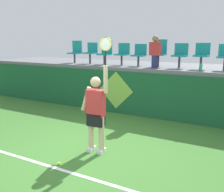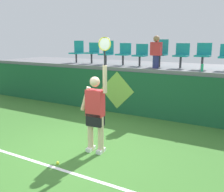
# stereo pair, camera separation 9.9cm
# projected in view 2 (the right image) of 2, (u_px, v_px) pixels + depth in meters

# --- Properties ---
(ground_plane) EXTENTS (40.00, 40.00, 0.00)m
(ground_plane) POSITION_uv_depth(u_px,v_px,m) (82.00, 152.00, 5.79)
(ground_plane) COLOR #3D752D
(court_back_wall) EXTENTS (14.00, 0.20, 1.44)m
(court_back_wall) POSITION_uv_depth(u_px,v_px,m) (141.00, 94.00, 8.40)
(court_back_wall) COLOR #195633
(court_back_wall) RESTS_ON ground_plane
(spectator_platform) EXTENTS (14.00, 2.85, 0.12)m
(spectator_platform) POSITION_uv_depth(u_px,v_px,m) (156.00, 67.00, 9.40)
(spectator_platform) COLOR slate
(spectator_platform) RESTS_ON court_back_wall
(court_baseline_stripe) EXTENTS (12.60, 0.08, 0.01)m
(court_baseline_stripe) POSITION_uv_depth(u_px,v_px,m) (55.00, 168.00, 5.05)
(court_baseline_stripe) COLOR white
(court_baseline_stripe) RESTS_ON ground_plane
(tennis_player) EXTENTS (0.75, 0.29, 2.51)m
(tennis_player) POSITION_uv_depth(u_px,v_px,m) (95.00, 111.00, 5.60)
(tennis_player) COLOR white
(tennis_player) RESTS_ON ground_plane
(tennis_ball) EXTENTS (0.07, 0.07, 0.07)m
(tennis_ball) POSITION_uv_depth(u_px,v_px,m) (58.00, 163.00, 5.19)
(tennis_ball) COLOR #D1E533
(tennis_ball) RESTS_ON ground_plane
(water_bottle) EXTENTS (0.07, 0.07, 0.22)m
(water_bottle) POSITION_uv_depth(u_px,v_px,m) (202.00, 68.00, 7.45)
(water_bottle) COLOR #26B272
(water_bottle) RESTS_ON spectator_platform
(stadium_chair_0) EXTENTS (0.44, 0.42, 0.86)m
(stadium_chair_0) POSITION_uv_depth(u_px,v_px,m) (77.00, 51.00, 10.29)
(stadium_chair_0) COLOR #38383D
(stadium_chair_0) RESTS_ON spectator_platform
(stadium_chair_1) EXTENTS (0.44, 0.42, 0.79)m
(stadium_chair_1) POSITION_uv_depth(u_px,v_px,m) (92.00, 52.00, 9.93)
(stadium_chair_1) COLOR #38383D
(stadium_chair_1) RESTS_ON spectator_platform
(stadium_chair_2) EXTENTS (0.44, 0.42, 0.87)m
(stadium_chair_2) POSITION_uv_depth(u_px,v_px,m) (107.00, 52.00, 9.63)
(stadium_chair_2) COLOR #38383D
(stadium_chair_2) RESTS_ON spectator_platform
(stadium_chair_3) EXTENTS (0.44, 0.42, 0.78)m
(stadium_chair_3) POSITION_uv_depth(u_px,v_px,m) (124.00, 53.00, 9.27)
(stadium_chair_3) COLOR #38383D
(stadium_chair_3) RESTS_ON spectator_platform
(stadium_chair_4) EXTENTS (0.44, 0.42, 0.76)m
(stadium_chair_4) POSITION_uv_depth(u_px,v_px,m) (141.00, 54.00, 8.96)
(stadium_chair_4) COLOR #38383D
(stadium_chair_4) RESTS_ON spectator_platform
(stadium_chair_5) EXTENTS (0.44, 0.42, 0.91)m
(stadium_chair_5) POSITION_uv_depth(u_px,v_px,m) (161.00, 52.00, 8.60)
(stadium_chair_5) COLOR #38383D
(stadium_chair_5) RESTS_ON spectator_platform
(stadium_chair_6) EXTENTS (0.44, 0.42, 0.79)m
(stadium_chair_6) POSITION_uv_depth(u_px,v_px,m) (182.00, 54.00, 8.27)
(stadium_chair_6) COLOR #38383D
(stadium_chair_6) RESTS_ON spectator_platform
(stadium_chair_7) EXTENTS (0.44, 0.42, 0.81)m
(stadium_chair_7) POSITION_uv_depth(u_px,v_px,m) (203.00, 54.00, 7.94)
(stadium_chair_7) COLOR #38383D
(stadium_chair_7) RESTS_ON spectator_platform
(spectator_0) EXTENTS (0.34, 0.20, 1.03)m
(spectator_0) POSITION_uv_depth(u_px,v_px,m) (156.00, 51.00, 8.23)
(spectator_0) COLOR navy
(spectator_0) RESTS_ON spectator_platform
(wall_signage_mount) EXTENTS (1.27, 0.01, 1.43)m
(wall_signage_mount) POSITION_uv_depth(u_px,v_px,m) (117.00, 113.00, 8.87)
(wall_signage_mount) COLOR #195633
(wall_signage_mount) RESTS_ON ground_plane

